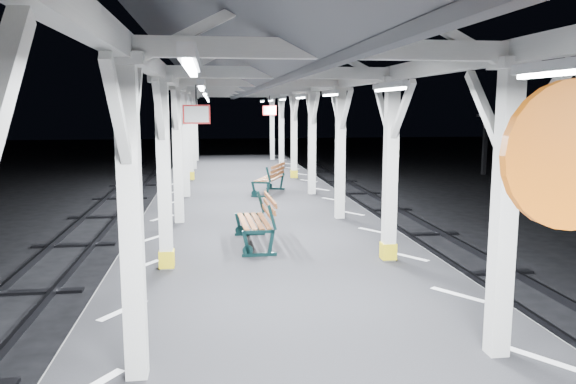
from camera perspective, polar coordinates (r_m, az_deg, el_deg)
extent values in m
plane|color=black|center=(8.67, 0.92, -17.38)|extent=(120.00, 120.00, 0.00)
cube|color=black|center=(8.46, 0.93, -14.34)|extent=(6.00, 50.00, 1.00)
cube|color=silver|center=(8.29, -16.41, -11.45)|extent=(1.00, 48.00, 0.01)
cube|color=silver|center=(8.96, 16.87, -9.94)|extent=(1.00, 48.00, 0.01)
cube|color=#2D2D33|center=(10.24, 27.17, -13.67)|extent=(0.08, 60.00, 0.16)
cube|color=silver|center=(5.88, -15.62, -3.50)|extent=(0.22, 0.22, 3.20)
cube|color=silver|center=(5.77, -16.31, 12.84)|extent=(0.40, 0.40, 0.12)
cube|color=silver|center=(6.30, -15.37, 7.85)|extent=(0.10, 0.99, 0.99)
cube|color=silver|center=(5.21, -16.96, 7.67)|extent=(0.10, 0.99, 0.99)
cube|color=silver|center=(9.81, -12.48, 1.40)|extent=(0.22, 0.22, 3.20)
cube|color=silver|center=(9.74, -12.80, 11.13)|extent=(0.40, 0.40, 0.12)
cube|color=gold|center=(10.08, -12.21, -6.63)|extent=(0.26, 0.26, 0.30)
cube|color=silver|center=(10.28, -12.44, 8.16)|extent=(0.10, 0.99, 0.99)
cube|color=silver|center=(9.18, -12.99, 8.10)|extent=(0.10, 0.99, 0.99)
cube|color=silver|center=(13.77, -11.14, 3.49)|extent=(0.22, 0.22, 3.20)
cube|color=silver|center=(13.73, -11.34, 10.41)|extent=(0.40, 0.40, 0.12)
cube|color=silver|center=(14.27, -11.15, 8.29)|extent=(0.10, 0.99, 0.99)
cube|color=silver|center=(13.17, -11.42, 8.26)|extent=(0.10, 0.99, 0.99)
cube|color=silver|center=(17.76, -10.39, 4.64)|extent=(0.22, 0.22, 3.20)
cube|color=silver|center=(17.72, -10.54, 10.00)|extent=(0.40, 0.40, 0.12)
cube|color=silver|center=(18.26, -10.42, 8.36)|extent=(0.10, 0.99, 0.99)
cube|color=silver|center=(17.17, -10.58, 8.35)|extent=(0.10, 0.99, 0.99)
cube|color=silver|center=(21.74, -9.92, 5.37)|extent=(0.22, 0.22, 3.20)
cube|color=silver|center=(21.72, -10.04, 9.75)|extent=(0.40, 0.40, 0.12)
cube|color=gold|center=(21.87, -9.83, 1.66)|extent=(0.26, 0.26, 0.30)
cube|color=silver|center=(22.26, -9.95, 8.41)|extent=(0.10, 0.99, 0.99)
cube|color=silver|center=(21.16, -10.06, 8.40)|extent=(0.10, 0.99, 0.99)
cube|color=silver|center=(25.74, -9.60, 5.88)|extent=(0.22, 0.22, 3.20)
cube|color=silver|center=(25.71, -9.69, 9.57)|extent=(0.40, 0.40, 0.12)
cube|color=silver|center=(26.26, -9.62, 8.44)|extent=(0.10, 0.99, 0.99)
cube|color=silver|center=(25.16, -9.70, 8.43)|extent=(0.10, 0.99, 0.99)
cube|color=silver|center=(29.73, -9.36, 6.24)|extent=(0.22, 0.22, 3.20)
cube|color=silver|center=(29.71, -9.44, 9.44)|extent=(0.40, 0.40, 0.12)
cube|color=silver|center=(30.26, -9.38, 8.46)|extent=(0.10, 0.99, 0.99)
cube|color=silver|center=(29.16, -9.44, 8.46)|extent=(0.10, 0.99, 0.99)
cube|color=silver|center=(6.63, 21.08, -2.40)|extent=(0.22, 0.22, 3.20)
cube|color=silver|center=(6.54, 21.88, 12.04)|extent=(0.40, 0.40, 0.12)
cube|color=silver|center=(7.01, 19.42, 7.72)|extent=(0.10, 0.99, 0.99)
cube|color=silver|center=(6.05, 24.18, 7.38)|extent=(0.10, 0.99, 0.99)
cube|color=silver|center=(10.27, 10.35, 1.79)|extent=(0.22, 0.22, 3.20)
cube|color=silver|center=(10.21, 10.61, 11.08)|extent=(0.40, 0.40, 0.12)
cube|color=gold|center=(10.54, 10.14, -5.90)|extent=(0.26, 0.26, 0.30)
cube|color=silver|center=(10.73, 9.61, 8.26)|extent=(0.10, 0.99, 0.99)
cube|color=silver|center=(9.68, 11.55, 8.17)|extent=(0.10, 0.99, 0.99)
cube|color=silver|center=(14.11, 5.33, 3.74)|extent=(0.22, 0.22, 3.20)
cube|color=silver|center=(14.07, 5.43, 10.49)|extent=(0.40, 0.40, 0.12)
cube|color=silver|center=(14.60, 4.90, 8.43)|extent=(0.10, 0.99, 0.99)
cube|color=silver|center=(13.52, 5.93, 8.40)|extent=(0.10, 0.99, 0.99)
cube|color=silver|center=(18.02, 2.46, 4.83)|extent=(0.22, 0.22, 3.20)
cube|color=silver|center=(17.98, 2.49, 10.12)|extent=(0.40, 0.40, 0.12)
cube|color=silver|center=(18.52, 2.18, 8.50)|extent=(0.10, 0.99, 0.99)
cube|color=silver|center=(17.44, 2.81, 8.49)|extent=(0.10, 0.99, 0.99)
cube|color=silver|center=(21.96, 0.61, 5.53)|extent=(0.22, 0.22, 3.20)
cube|color=silver|center=(21.93, 0.62, 9.87)|extent=(0.40, 0.40, 0.12)
cube|color=gold|center=(22.08, 0.61, 1.85)|extent=(0.26, 0.26, 0.30)
cube|color=silver|center=(22.47, 0.41, 8.54)|extent=(0.10, 0.99, 0.99)
cube|color=silver|center=(21.38, 0.83, 8.53)|extent=(0.10, 0.99, 0.99)
cube|color=silver|center=(25.92, -0.68, 6.02)|extent=(0.22, 0.22, 3.20)
cube|color=silver|center=(25.90, -0.68, 9.69)|extent=(0.40, 0.40, 0.12)
cube|color=silver|center=(26.44, -0.83, 8.56)|extent=(0.10, 0.99, 0.99)
cube|color=silver|center=(25.35, -0.53, 8.56)|extent=(0.10, 0.99, 0.99)
cube|color=silver|center=(29.89, -1.62, 6.37)|extent=(0.22, 0.22, 3.20)
cube|color=silver|center=(29.87, -1.64, 9.55)|extent=(0.40, 0.40, 0.12)
cube|color=silver|center=(30.41, -1.74, 8.57)|extent=(0.10, 0.99, 0.99)
cube|color=silver|center=(29.32, -1.52, 8.57)|extent=(0.10, 0.99, 0.99)
cube|color=silver|center=(7.76, -14.14, 12.66)|extent=(0.18, 48.00, 0.24)
cube|color=silver|center=(8.35, 15.03, 12.33)|extent=(0.18, 48.00, 0.24)
cube|color=silver|center=(5.84, 4.06, 14.28)|extent=(4.20, 0.14, 0.20)
cube|color=silver|center=(9.78, -0.82, 12.04)|extent=(4.20, 0.14, 0.20)
cube|color=silver|center=(13.76, -2.86, 11.06)|extent=(4.20, 0.14, 0.20)
cube|color=silver|center=(17.74, -3.98, 10.51)|extent=(4.20, 0.14, 0.20)
cube|color=silver|center=(21.73, -4.69, 10.17)|extent=(4.20, 0.14, 0.20)
cube|color=silver|center=(25.73, -5.18, 9.93)|extent=(4.20, 0.14, 0.20)
cube|color=silver|center=(29.72, -5.53, 9.75)|extent=(4.20, 0.14, 0.20)
cube|color=#44464B|center=(7.78, -8.93, 16.81)|extent=(2.80, 49.00, 1.45)
cube|color=#44464B|center=(8.16, 10.45, 16.38)|extent=(2.80, 49.00, 1.45)
cube|color=silver|center=(3.71, -9.85, 13.07)|extent=(0.10, 1.35, 0.08)
cube|color=white|center=(3.71, -9.83, 12.30)|extent=(0.05, 1.25, 0.05)
cube|color=silver|center=(7.70, -8.79, 10.76)|extent=(0.10, 1.35, 0.08)
cube|color=white|center=(7.70, -8.78, 10.39)|extent=(0.05, 1.25, 0.05)
cube|color=silver|center=(11.70, -8.45, 10.02)|extent=(0.10, 1.35, 0.08)
cube|color=white|center=(11.70, -8.45, 9.78)|extent=(0.05, 1.25, 0.05)
cube|color=silver|center=(15.70, -8.29, 9.66)|extent=(0.10, 1.35, 0.08)
cube|color=white|center=(15.70, -8.28, 9.48)|extent=(0.05, 1.25, 0.05)
cube|color=silver|center=(19.70, -8.19, 9.45)|extent=(0.10, 1.35, 0.08)
cube|color=white|center=(19.70, -8.19, 9.30)|extent=(0.05, 1.25, 0.05)
cube|color=silver|center=(23.70, -8.13, 9.31)|extent=(0.10, 1.35, 0.08)
cube|color=white|center=(23.70, -8.12, 9.19)|extent=(0.05, 1.25, 0.05)
cube|color=silver|center=(27.70, -8.08, 9.21)|extent=(0.10, 1.35, 0.08)
cube|color=white|center=(27.70, -8.08, 9.10)|extent=(0.05, 1.25, 0.05)
cube|color=silver|center=(4.46, 26.63, 11.54)|extent=(0.10, 1.35, 0.08)
cube|color=white|center=(4.46, 26.59, 10.90)|extent=(0.05, 1.25, 0.05)
cube|color=silver|center=(8.09, 10.29, 10.62)|extent=(0.10, 1.35, 0.08)
cube|color=white|center=(8.09, 10.28, 10.26)|extent=(0.05, 1.25, 0.05)
cube|color=silver|center=(11.96, 4.30, 10.06)|extent=(0.10, 1.35, 0.08)
cube|color=white|center=(11.96, 4.30, 9.82)|extent=(0.05, 1.25, 0.05)
cube|color=silver|center=(15.89, 1.26, 9.74)|extent=(0.10, 1.35, 0.08)
cube|color=white|center=(15.89, 1.26, 9.56)|extent=(0.05, 1.25, 0.05)
cube|color=silver|center=(19.85, -0.56, 9.53)|extent=(0.10, 1.35, 0.08)
cube|color=white|center=(19.85, -0.56, 9.38)|extent=(0.05, 1.25, 0.05)
cube|color=silver|center=(23.83, -1.78, 9.39)|extent=(0.10, 1.35, 0.08)
cube|color=white|center=(23.83, -1.78, 9.26)|extent=(0.05, 1.25, 0.05)
cube|color=silver|center=(27.81, -2.65, 9.28)|extent=(0.10, 1.35, 0.08)
cube|color=white|center=(27.81, -2.64, 9.18)|extent=(0.05, 1.25, 0.05)
cylinder|color=orange|center=(2.07, 27.01, 3.36)|extent=(0.50, 0.04, 0.50)
cylinder|color=black|center=(10.53, -9.33, 9.73)|extent=(0.02, 0.02, 0.36)
cube|color=red|center=(10.53, -9.28, 7.80)|extent=(0.50, 0.03, 0.35)
cube|color=white|center=(10.53, -9.28, 7.80)|extent=(0.44, 0.04, 0.29)
cylinder|color=black|center=(20.58, -1.89, 9.27)|extent=(0.02, 0.02, 0.36)
cube|color=red|center=(20.58, -1.89, 8.28)|extent=(0.50, 0.03, 0.35)
cube|color=white|center=(20.58, -1.89, 8.28)|extent=(0.44, 0.05, 0.29)
cube|color=black|center=(33.42, 19.37, 4.50)|extent=(0.20, 0.20, 3.30)
sphere|color=silver|center=(28.15, 25.09, 6.68)|extent=(0.20, 0.20, 0.20)
sphere|color=silver|center=(33.35, 19.51, 7.18)|extent=(0.20, 0.20, 0.20)
cube|color=black|center=(10.68, -2.93, -6.39)|extent=(0.67, 0.09, 0.07)
cube|color=black|center=(10.60, -4.26, -5.28)|extent=(0.17, 0.06, 0.51)
cube|color=black|center=(10.65, -1.74, -5.19)|extent=(0.16, 0.06, 0.52)
cube|color=black|center=(10.54, -1.63, -2.60)|extent=(0.18, 0.06, 0.49)
cube|color=black|center=(12.39, -3.89, -4.27)|extent=(0.67, 0.09, 0.07)
cube|color=black|center=(12.32, -5.03, -3.30)|extent=(0.17, 0.06, 0.51)
cube|color=black|center=(12.37, -2.87, -3.23)|extent=(0.16, 0.06, 0.52)
cube|color=black|center=(12.28, -2.79, -1.00)|extent=(0.18, 0.06, 0.49)
cube|color=brown|center=(11.41, -4.58, -3.01)|extent=(0.15, 1.69, 0.04)
cube|color=brown|center=(11.42, -3.85, -2.99)|extent=(0.15, 1.69, 0.04)
cube|color=brown|center=(11.44, -3.13, -2.97)|extent=(0.15, 1.69, 0.04)
cube|color=brown|center=(11.45, -2.41, -2.95)|extent=(0.15, 1.69, 0.04)
cube|color=brown|center=(11.43, -2.03, -2.17)|extent=(0.11, 1.69, 0.11)
cube|color=brown|center=(11.41, -1.92, -1.45)|extent=(0.11, 1.69, 0.11)
cube|color=brown|center=(11.39, -1.82, -0.73)|extent=(0.11, 1.69, 0.11)
cube|color=black|center=(17.49, -2.74, -0.46)|extent=(0.63, 0.30, 0.06)
cube|color=black|center=(17.52, -3.49, 0.27)|extent=(0.18, 0.11, 0.50)
cube|color=black|center=(17.39, -2.06, 0.22)|extent=(0.16, 0.11, 0.50)
cube|color=black|center=(17.32, -2.00, 1.77)|extent=(0.18, 0.11, 0.47)
cube|color=black|center=(19.13, -1.27, 0.34)|extent=(0.63, 0.30, 0.06)
cube|color=black|center=(19.16, -1.96, 1.01)|extent=(0.18, 0.11, 0.50)
cube|color=black|center=(19.05, -0.64, 0.96)|extent=(0.16, 0.11, 0.50)
cube|color=black|center=(18.98, -0.58, 2.39)|extent=(0.18, 0.11, 0.47)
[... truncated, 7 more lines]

